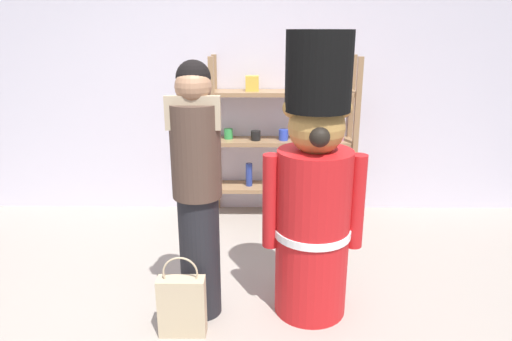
{
  "coord_description": "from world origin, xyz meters",
  "views": [
    {
      "loc": [
        0.24,
        -2.41,
        1.86
      ],
      "look_at": [
        0.22,
        0.29,
        1.0
      ],
      "focal_mm": 32.07,
      "sensor_mm": 36.0,
      "label": 1
    }
  ],
  "objects_px": {
    "teddy_bear_guard": "(314,193)",
    "shopping_bag": "(182,305)",
    "merchandise_shelf": "(284,137)",
    "person_shopper": "(197,188)"
  },
  "relations": [
    {
      "from": "person_shopper",
      "to": "shopping_bag",
      "type": "height_order",
      "value": "person_shopper"
    },
    {
      "from": "merchandise_shelf",
      "to": "teddy_bear_guard",
      "type": "xyz_separation_m",
      "value": [
        0.11,
        -1.68,
        0.04
      ]
    },
    {
      "from": "merchandise_shelf",
      "to": "person_shopper",
      "type": "bearing_deg",
      "value": -110.06
    },
    {
      "from": "teddy_bear_guard",
      "to": "shopping_bag",
      "type": "height_order",
      "value": "teddy_bear_guard"
    },
    {
      "from": "teddy_bear_guard",
      "to": "shopping_bag",
      "type": "relative_size",
      "value": 3.42
    },
    {
      "from": "teddy_bear_guard",
      "to": "merchandise_shelf",
      "type": "bearing_deg",
      "value": 93.76
    },
    {
      "from": "merchandise_shelf",
      "to": "shopping_bag",
      "type": "distance_m",
      "value": 2.16
    },
    {
      "from": "person_shopper",
      "to": "shopping_bag",
      "type": "bearing_deg",
      "value": -110.26
    },
    {
      "from": "merchandise_shelf",
      "to": "shopping_bag",
      "type": "xyz_separation_m",
      "value": [
        -0.71,
        -1.95,
        -0.6
      ]
    },
    {
      "from": "teddy_bear_guard",
      "to": "shopping_bag",
      "type": "xyz_separation_m",
      "value": [
        -0.82,
        -0.27,
        -0.64
      ]
    }
  ]
}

